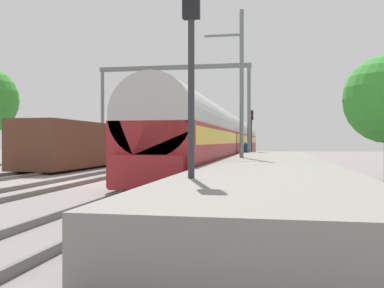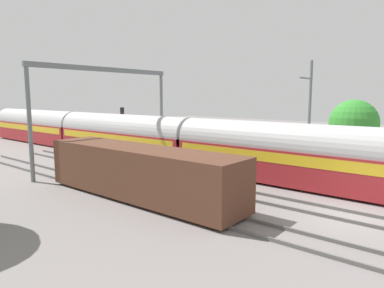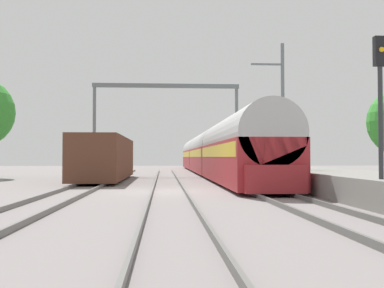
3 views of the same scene
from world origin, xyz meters
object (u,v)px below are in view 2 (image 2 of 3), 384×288
Objects in this scene: freight_car at (139,172)px; person_crossing at (189,150)px; catenary_gantry at (106,96)px; passenger_train at (123,136)px; railway_signal_far at (122,123)px.

freight_car reaches higher than person_crossing.
catenary_gantry is (-6.08, 3.35, 4.61)m from person_crossing.
person_crossing is (10.17, 4.89, -0.44)m from freight_car.
passenger_train is at bearing -37.73° from person_crossing.
freight_car is 11.29m from person_crossing.
passenger_train is 13.98m from freight_car.
passenger_train is 6.30m from catenary_gantry.
railway_signal_far reaches higher than passenger_train.
railway_signal_far is 8.57m from catenary_gantry.
railway_signal_far is at bearing 51.24° from passenger_train.
catenary_gantry reaches higher than person_crossing.
railway_signal_far is (10.10, 13.72, 1.45)m from freight_car.
freight_car is at bearing 60.79° from person_crossing.
person_crossing is 8.33m from catenary_gantry.
railway_signal_far reaches higher than person_crossing.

